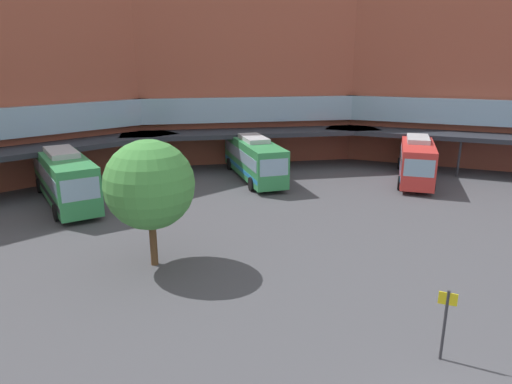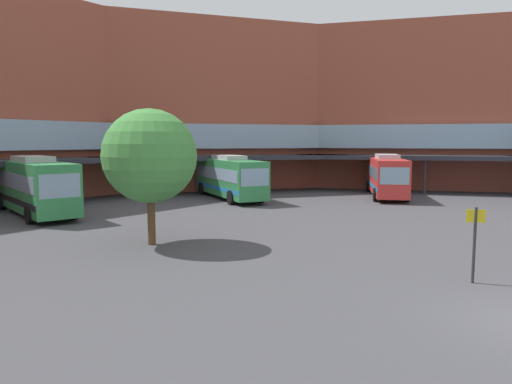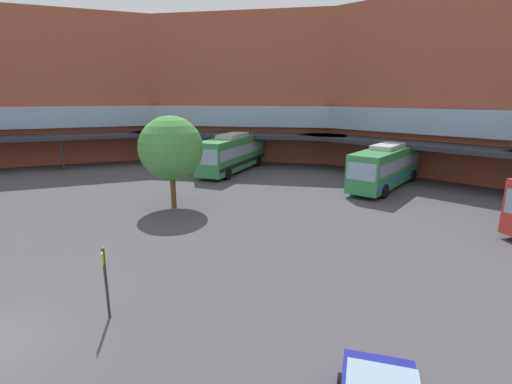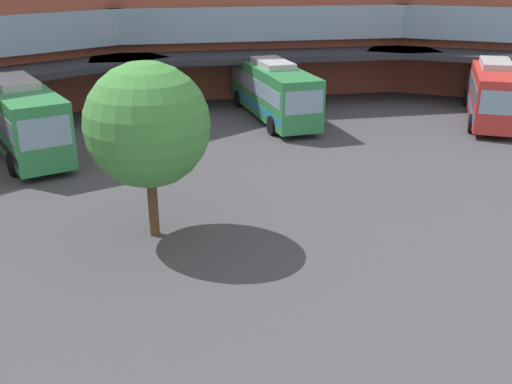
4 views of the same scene
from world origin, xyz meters
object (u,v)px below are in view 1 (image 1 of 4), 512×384
(bus_3, at_px, (254,157))
(stop_sign_post, at_px, (445,318))
(bus_0, at_px, (416,158))
(plaza_tree, at_px, (149,185))
(bus_2, at_px, (64,176))

(bus_3, height_order, stop_sign_post, bus_3)
(stop_sign_post, bearing_deg, bus_0, 46.51)
(plaza_tree, height_order, stop_sign_post, plaza_tree)
(bus_0, relative_size, bus_2, 0.83)
(bus_0, relative_size, bus_3, 0.84)
(bus_0, xyz_separation_m, bus_3, (-12.05, 6.62, -0.02))
(bus_0, relative_size, plaza_tree, 1.48)
(bus_0, distance_m, stop_sign_post, 25.30)
(bus_0, bearing_deg, stop_sign_post, 0.16)
(plaza_tree, bearing_deg, bus_2, 102.60)
(bus_3, bearing_deg, plaza_tree, -32.59)
(bus_2, bearing_deg, stop_sign_post, 16.21)
(plaza_tree, bearing_deg, bus_0, 14.88)
(bus_0, height_order, bus_3, bus_0)
(bus_0, bearing_deg, bus_3, -75.14)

